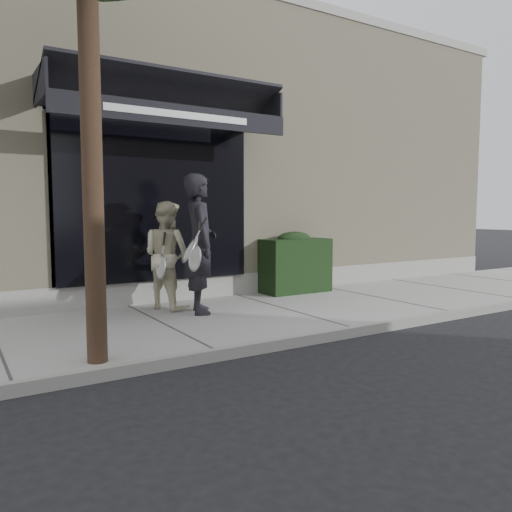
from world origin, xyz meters
TOP-DOWN VIEW (x-y plane):
  - ground at (0.00, 0.00)m, footprint 80.00×80.00m
  - sidewalk at (0.00, 0.00)m, footprint 20.00×3.00m
  - curb at (0.00, -1.55)m, footprint 20.00×0.10m
  - building_facade at (-0.01, 4.96)m, footprint 14.30×8.04m
  - hedge at (1.10, 1.25)m, footprint 1.30×0.70m
  - pedestrian_front at (-1.25, 0.39)m, footprint 0.80×0.96m
  - pedestrian_back at (-1.55, 0.95)m, footprint 0.91×1.00m

SIDE VIEW (x-z plane):
  - ground at x=0.00m, z-range 0.00..0.00m
  - sidewalk at x=0.00m, z-range 0.00..0.12m
  - curb at x=0.00m, z-range 0.00..0.14m
  - hedge at x=1.10m, z-range 0.09..1.23m
  - pedestrian_back at x=-1.55m, z-range 0.12..1.78m
  - pedestrian_front at x=-1.25m, z-range 0.12..2.18m
  - building_facade at x=-0.01m, z-range -0.08..5.56m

